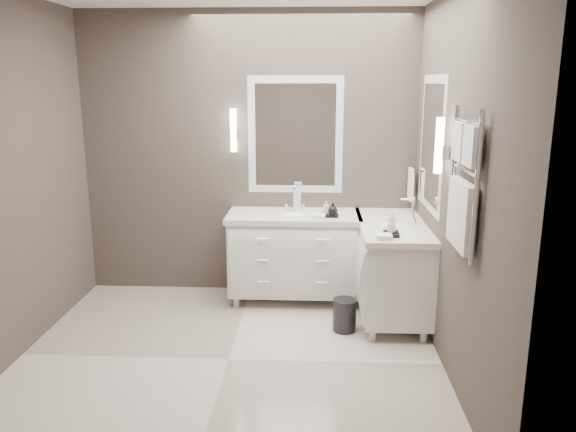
{
  "coord_description": "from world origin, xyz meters",
  "views": [
    {
      "loc": [
        0.63,
        -3.85,
        2.05
      ],
      "look_at": [
        0.42,
        0.7,
        0.95
      ],
      "focal_mm": 35.0,
      "sensor_mm": 36.0,
      "label": 1
    }
  ],
  "objects_px": {
    "vanity_back": "(294,251)",
    "waste_bin": "(345,315)",
    "towel_ladder": "(463,191)",
    "vanity_right": "(392,263)"
  },
  "relations": [
    {
      "from": "vanity_back",
      "to": "vanity_right",
      "type": "relative_size",
      "value": 1.0
    },
    {
      "from": "vanity_back",
      "to": "towel_ladder",
      "type": "distance_m",
      "value": 2.16
    },
    {
      "from": "vanity_back",
      "to": "waste_bin",
      "type": "bearing_deg",
      "value": -56.2
    },
    {
      "from": "vanity_back",
      "to": "towel_ladder",
      "type": "relative_size",
      "value": 1.38
    },
    {
      "from": "vanity_back",
      "to": "waste_bin",
      "type": "relative_size",
      "value": 4.5
    },
    {
      "from": "vanity_back",
      "to": "vanity_right",
      "type": "xyz_separation_m",
      "value": [
        0.88,
        -0.33,
        0.0
      ]
    },
    {
      "from": "vanity_right",
      "to": "waste_bin",
      "type": "bearing_deg",
      "value": -140.75
    },
    {
      "from": "vanity_back",
      "to": "waste_bin",
      "type": "distance_m",
      "value": 0.88
    },
    {
      "from": "vanity_back",
      "to": "vanity_right",
      "type": "height_order",
      "value": "same"
    },
    {
      "from": "towel_ladder",
      "to": "waste_bin",
      "type": "height_order",
      "value": "towel_ladder"
    }
  ]
}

